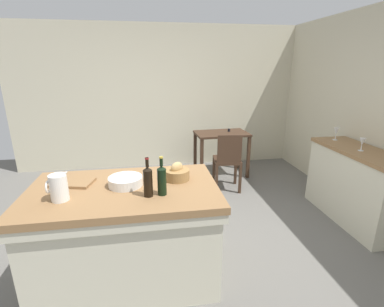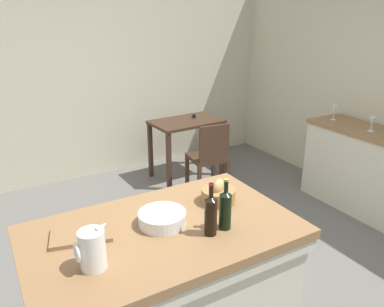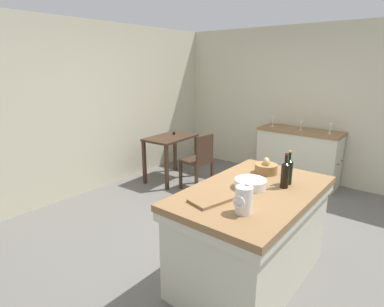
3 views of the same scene
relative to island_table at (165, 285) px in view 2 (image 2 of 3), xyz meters
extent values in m
plane|color=#66635E|center=(0.48, 0.49, -0.48)|extent=(6.76, 6.76, 0.00)
cube|color=beige|center=(0.48, 3.09, 0.82)|extent=(5.32, 0.12, 2.60)
cube|color=olive|center=(0.00, 0.00, 0.38)|extent=(1.59, 0.96, 0.06)
cube|color=beige|center=(0.00, 0.00, 0.31)|extent=(1.57, 0.94, 0.08)
cube|color=beige|center=(0.00, 0.00, -0.06)|extent=(1.51, 0.88, 0.83)
cube|color=olive|center=(2.74, 0.59, 0.42)|extent=(0.52, 1.33, 0.04)
cube|color=beige|center=(2.74, 0.59, -0.04)|extent=(0.49, 1.30, 0.88)
cube|color=#3D281C|center=(1.49, 2.36, 0.27)|extent=(0.93, 0.61, 0.04)
cube|color=#3D281C|center=(1.09, 2.10, -0.11)|extent=(0.05, 0.05, 0.74)
cube|color=#3D281C|center=(1.91, 2.14, -0.11)|extent=(0.05, 0.05, 0.74)
cube|color=#3D281C|center=(1.06, 2.58, -0.11)|extent=(0.05, 0.05, 0.74)
cube|color=#3D281C|center=(1.89, 2.63, -0.11)|extent=(0.05, 0.05, 0.74)
cylinder|color=black|center=(1.63, 2.42, 0.32)|extent=(0.04, 0.04, 0.05)
cube|color=#3D281C|center=(1.42, 1.75, 0.00)|extent=(0.44, 0.44, 0.04)
cube|color=#3D281C|center=(1.40, 1.57, 0.23)|extent=(0.36, 0.07, 0.42)
cube|color=#3D281C|center=(1.62, 1.91, -0.25)|extent=(0.04, 0.04, 0.46)
cube|color=#3D281C|center=(1.26, 1.95, -0.25)|extent=(0.04, 0.04, 0.46)
cube|color=#3D281C|center=(1.58, 1.55, -0.25)|extent=(0.04, 0.04, 0.46)
cube|color=#3D281C|center=(1.22, 1.59, -0.25)|extent=(0.04, 0.04, 0.46)
cylinder|color=white|center=(-0.46, -0.16, 0.52)|extent=(0.13, 0.13, 0.21)
cone|color=white|center=(-0.40, -0.16, 0.63)|extent=(0.07, 0.04, 0.06)
torus|color=white|center=(-0.53, -0.16, 0.53)|extent=(0.02, 0.10, 0.10)
cylinder|color=white|center=(0.02, 0.04, 0.45)|extent=(0.29, 0.29, 0.08)
cylinder|color=olive|center=(0.47, 0.11, 0.46)|extent=(0.23, 0.23, 0.09)
ellipsoid|color=tan|center=(0.47, 0.11, 0.53)|extent=(0.14, 0.13, 0.10)
cube|color=olive|center=(-0.44, 0.15, 0.42)|extent=(0.38, 0.29, 0.02)
cylinder|color=black|center=(0.32, -0.18, 0.52)|extent=(0.07, 0.07, 0.21)
cone|color=black|center=(0.32, -0.18, 0.64)|extent=(0.07, 0.07, 0.03)
cylinder|color=black|center=(0.32, -0.18, 0.69)|extent=(0.03, 0.03, 0.08)
cylinder|color=#B29933|center=(0.32, -0.18, 0.72)|extent=(0.03, 0.03, 0.01)
cylinder|color=black|center=(0.21, -0.19, 0.52)|extent=(0.07, 0.07, 0.22)
cone|color=black|center=(0.21, -0.19, 0.64)|extent=(0.07, 0.07, 0.03)
cylinder|color=black|center=(0.21, -0.19, 0.69)|extent=(0.03, 0.03, 0.08)
cylinder|color=maroon|center=(0.21, -0.19, 0.72)|extent=(0.03, 0.03, 0.01)
cylinder|color=white|center=(2.69, 0.57, 0.44)|extent=(0.06, 0.06, 0.00)
cylinder|color=white|center=(2.69, 0.57, 0.47)|extent=(0.01, 0.01, 0.06)
cone|color=white|center=(2.69, 0.57, 0.55)|extent=(0.07, 0.07, 0.09)
cylinder|color=white|center=(2.72, 1.08, 0.44)|extent=(0.06, 0.06, 0.00)
cylinder|color=white|center=(2.72, 1.08, 0.48)|extent=(0.01, 0.01, 0.07)
cone|color=white|center=(2.72, 1.08, 0.56)|extent=(0.07, 0.07, 0.10)
camera|label=1|loc=(0.23, -2.22, 1.39)|focal=26.09mm
camera|label=2|loc=(-0.81, -1.75, 1.60)|focal=35.21mm
camera|label=3|loc=(-2.35, -1.19, 1.48)|focal=29.25mm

